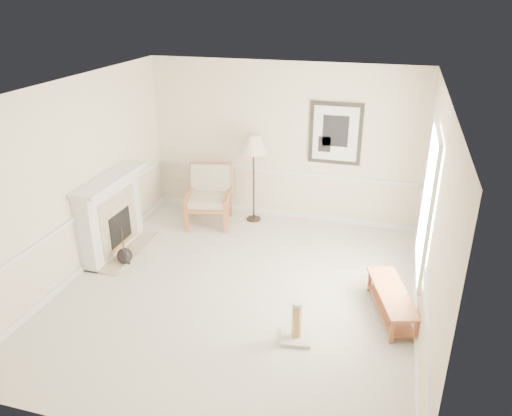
# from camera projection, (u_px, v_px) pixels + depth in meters

# --- Properties ---
(ground) EXTENTS (5.50, 5.50, 0.00)m
(ground) POSITION_uv_depth(u_px,v_px,m) (237.00, 290.00, 7.25)
(ground) COLOR silver
(ground) RESTS_ON ground
(room) EXTENTS (5.04, 5.54, 2.92)m
(room) POSITION_uv_depth(u_px,v_px,m) (247.00, 168.00, 6.53)
(room) COLOR beige
(room) RESTS_ON ground
(fireplace) EXTENTS (0.64, 1.64, 1.31)m
(fireplace) POSITION_uv_depth(u_px,v_px,m) (111.00, 215.00, 8.10)
(fireplace) COLOR white
(fireplace) RESTS_ON ground
(floor_vase) EXTENTS (0.25, 0.25, 0.72)m
(floor_vase) POSITION_uv_depth(u_px,v_px,m) (125.00, 256.00, 7.91)
(floor_vase) COLOR black
(floor_vase) RESTS_ON ground
(armchair) EXTENTS (0.96, 1.00, 1.06)m
(armchair) POSITION_uv_depth(u_px,v_px,m) (209.00, 192.00, 9.20)
(armchair) COLOR #A75936
(armchair) RESTS_ON ground
(floor_lamp) EXTENTS (0.63, 0.63, 1.66)m
(floor_lamp) POSITION_uv_depth(u_px,v_px,m) (254.00, 146.00, 8.89)
(floor_lamp) COLOR black
(floor_lamp) RESTS_ON ground
(bench) EXTENTS (0.75, 1.35, 0.37)m
(bench) POSITION_uv_depth(u_px,v_px,m) (391.00, 299.00, 6.62)
(bench) COLOR #A75936
(bench) RESTS_ON ground
(scratching_post) EXTENTS (0.43, 0.43, 0.54)m
(scratching_post) POSITION_uv_depth(u_px,v_px,m) (296.00, 327.00, 6.18)
(scratching_post) COLOR silver
(scratching_post) RESTS_ON ground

